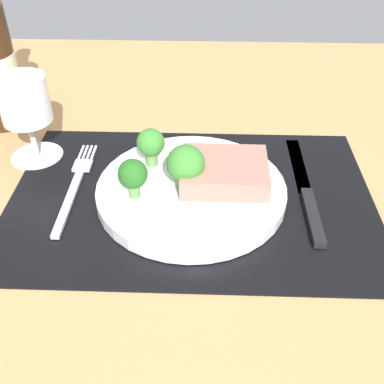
# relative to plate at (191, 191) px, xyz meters

# --- Properties ---
(ground_plane) EXTENTS (1.40, 1.10, 0.03)m
(ground_plane) POSITION_rel_plate_xyz_m (0.00, 0.00, -0.03)
(ground_plane) COLOR tan
(placemat) EXTENTS (0.46, 0.31, 0.00)m
(placemat) POSITION_rel_plate_xyz_m (0.00, 0.00, -0.01)
(placemat) COLOR black
(placemat) RESTS_ON ground_plane
(plate) EXTENTS (0.24, 0.24, 0.02)m
(plate) POSITION_rel_plate_xyz_m (0.00, 0.00, 0.00)
(plate) COLOR silver
(plate) RESTS_ON placemat
(steak) EXTENTS (0.11, 0.09, 0.03)m
(steak) POSITION_rel_plate_xyz_m (0.04, 0.01, 0.02)
(steak) COLOR #9E6B5B
(steak) RESTS_ON plate
(broccoli_back_left) EXTENTS (0.05, 0.05, 0.06)m
(broccoli_back_left) POSITION_rel_plate_xyz_m (-0.01, -0.00, 0.04)
(broccoli_back_left) COLOR #6B994C
(broccoli_back_left) RESTS_ON plate
(broccoli_near_fork) EXTENTS (0.04, 0.04, 0.05)m
(broccoli_near_fork) POSITION_rel_plate_xyz_m (-0.05, 0.05, 0.04)
(broccoli_near_fork) COLOR #5B8942
(broccoli_near_fork) RESTS_ON plate
(broccoli_near_steak) EXTENTS (0.04, 0.04, 0.05)m
(broccoli_near_steak) POSITION_rel_plate_xyz_m (-0.07, -0.02, 0.04)
(broccoli_near_steak) COLOR #5B8942
(broccoli_near_steak) RESTS_ON plate
(fork) EXTENTS (0.02, 0.19, 0.01)m
(fork) POSITION_rel_plate_xyz_m (-0.15, 0.01, -0.01)
(fork) COLOR silver
(fork) RESTS_ON placemat
(knife) EXTENTS (0.02, 0.23, 0.01)m
(knife) POSITION_rel_plate_xyz_m (0.15, 0.01, -0.00)
(knife) COLOR black
(knife) RESTS_ON placemat
(wine_glass) EXTENTS (0.07, 0.07, 0.12)m
(wine_glass) POSITION_rel_plate_xyz_m (-0.22, 0.09, 0.07)
(wine_glass) COLOR silver
(wine_glass) RESTS_ON ground_plane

